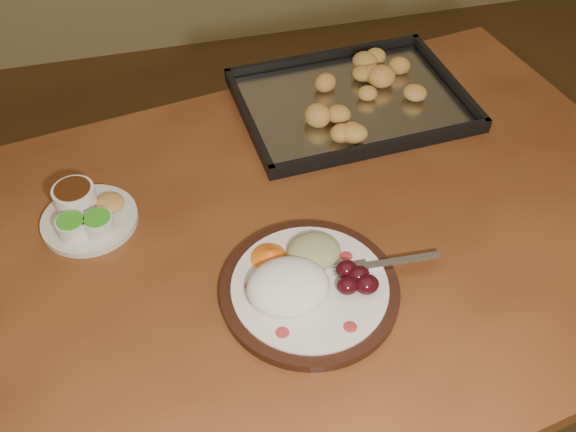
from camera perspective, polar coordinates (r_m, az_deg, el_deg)
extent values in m
cube|color=brown|center=(1.11, -1.80, -3.32)|extent=(1.62, 1.13, 0.04)
cylinder|color=#543919|center=(1.86, 13.69, 3.96)|extent=(0.07, 0.07, 0.71)
cylinder|color=black|center=(1.02, 1.94, -6.59)|extent=(0.28, 0.28, 0.02)
cylinder|color=silver|center=(1.01, 1.95, -6.27)|extent=(0.25, 0.25, 0.01)
ellipsoid|color=#AE292A|center=(0.96, -0.50, -10.31)|extent=(0.02, 0.02, 0.00)
ellipsoid|color=#AE292A|center=(0.97, 5.55, -9.78)|extent=(0.02, 0.02, 0.00)
ellipsoid|color=#AE292A|center=(1.05, 5.19, -3.56)|extent=(0.02, 0.02, 0.00)
ellipsoid|color=#AE292A|center=(1.01, -3.29, -6.25)|extent=(0.02, 0.02, 0.00)
ellipsoid|color=white|center=(0.99, 0.00, -6.30)|extent=(0.13, 0.11, 0.06)
ellipsoid|color=#460A12|center=(1.00, 5.32, -6.18)|extent=(0.04, 0.03, 0.03)
ellipsoid|color=#460A12|center=(1.01, 6.29, -5.22)|extent=(0.04, 0.03, 0.03)
ellipsoid|color=#460A12|center=(1.02, 5.22, -4.72)|extent=(0.04, 0.03, 0.03)
ellipsoid|color=#460A12|center=(1.00, 7.03, -6.06)|extent=(0.04, 0.03, 0.03)
ellipsoid|color=tan|center=(1.04, 2.32, -3.13)|extent=(0.09, 0.08, 0.04)
cone|color=orange|center=(1.04, -1.60, -3.46)|extent=(0.08, 0.09, 0.03)
cube|color=silver|center=(1.05, 9.93, -3.96)|extent=(0.14, 0.02, 0.00)
cube|color=silver|center=(1.03, 6.08, -4.53)|extent=(0.04, 0.03, 0.00)
cylinder|color=silver|center=(1.02, 4.91, -5.15)|extent=(0.03, 0.00, 0.00)
cylinder|color=silver|center=(1.03, 4.82, -4.88)|extent=(0.03, 0.00, 0.00)
cylinder|color=silver|center=(1.03, 4.73, -4.61)|extent=(0.03, 0.00, 0.00)
cylinder|color=silver|center=(1.03, 4.64, -4.34)|extent=(0.03, 0.00, 0.00)
cylinder|color=silver|center=(1.17, -17.21, -0.32)|extent=(0.17, 0.17, 0.01)
cylinder|color=silver|center=(1.14, -18.61, -0.94)|extent=(0.05, 0.05, 0.03)
cylinder|color=green|center=(1.13, -18.79, -0.40)|extent=(0.05, 0.05, 0.00)
cylinder|color=silver|center=(1.13, -16.46, -0.71)|extent=(0.05, 0.05, 0.03)
cylinder|color=green|center=(1.12, -16.62, -0.16)|extent=(0.05, 0.05, 0.00)
cylinder|color=white|center=(1.18, -18.40, 1.57)|extent=(0.07, 0.07, 0.04)
cylinder|color=#3B1C0A|center=(1.17, -18.63, 2.29)|extent=(0.06, 0.06, 0.00)
ellipsoid|color=#CE8948|center=(1.17, -15.56, 1.17)|extent=(0.05, 0.05, 0.02)
cube|color=black|center=(1.38, 5.63, 9.89)|extent=(0.48, 0.37, 0.01)
cube|color=black|center=(1.50, 3.26, 13.98)|extent=(0.46, 0.04, 0.02)
cube|color=black|center=(1.26, 8.49, 6.11)|extent=(0.46, 0.04, 0.02)
cube|color=black|center=(1.46, 14.05, 11.75)|extent=(0.03, 0.34, 0.02)
cube|color=black|center=(1.31, -3.58, 8.64)|extent=(0.03, 0.34, 0.02)
cube|color=silver|center=(1.38, 5.65, 10.09)|extent=(0.45, 0.34, 0.00)
ellipsoid|color=#D08F49|center=(1.39, 7.96, 11.15)|extent=(0.05, 0.05, 0.04)
ellipsoid|color=#D08F49|center=(1.43, 9.43, 12.17)|extent=(0.07, 0.07, 0.04)
ellipsoid|color=#D08F49|center=(1.44, 6.36, 12.89)|extent=(0.07, 0.07, 0.04)
ellipsoid|color=#D08F49|center=(1.42, 6.09, 12.24)|extent=(0.06, 0.06, 0.04)
ellipsoid|color=#D08F49|center=(1.42, 3.55, 12.55)|extent=(0.06, 0.06, 0.04)
ellipsoid|color=#D08F49|center=(1.38, 3.79, 11.27)|extent=(0.07, 0.07, 0.04)
ellipsoid|color=#D08F49|center=(1.36, 0.81, 10.71)|extent=(0.07, 0.07, 0.04)
ellipsoid|color=#D08F49|center=(1.34, 2.52, 10.20)|extent=(0.05, 0.05, 0.04)
ellipsoid|color=#D08F49|center=(1.31, 0.78, 9.19)|extent=(0.07, 0.07, 0.04)
ellipsoid|color=#D08F49|center=(1.29, 4.25, 8.60)|extent=(0.07, 0.07, 0.04)
ellipsoid|color=#D08F49|center=(1.33, 5.85, 9.70)|extent=(0.06, 0.06, 0.04)
ellipsoid|color=#D08F49|center=(1.32, 7.97, 9.24)|extent=(0.06, 0.06, 0.04)
ellipsoid|color=#D08F49|center=(1.33, 9.03, 9.14)|extent=(0.07, 0.07, 0.04)
ellipsoid|color=#D08F49|center=(1.40, 11.12, 11.02)|extent=(0.07, 0.07, 0.04)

